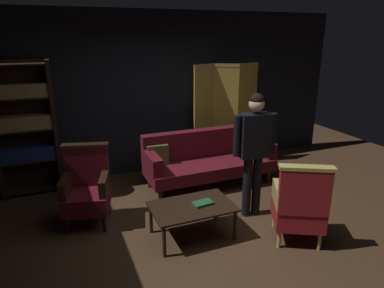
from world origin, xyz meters
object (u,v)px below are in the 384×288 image
(standing_figure, at_px, (254,145))
(potted_plant, at_px, (93,168))
(armchair_gilt_accent, at_px, (300,205))
(book_green_cloth, at_px, (203,203))
(folding_screen, at_px, (226,114))
(armchair_wing_left, at_px, (87,188))
(velvet_couch, at_px, (208,158))
(coffee_table, at_px, (192,209))
(bookshelf, at_px, (25,127))

(standing_figure, height_order, potted_plant, standing_figure)
(armchair_gilt_accent, bearing_deg, book_green_cloth, 150.66)
(folding_screen, relative_size, potted_plant, 2.53)
(armchair_wing_left, distance_m, book_green_cloth, 1.55)
(armchair_gilt_accent, bearing_deg, folding_screen, 81.33)
(velvet_couch, xyz_separation_m, coffee_table, (-0.85, -1.39, -0.08))
(coffee_table, bearing_deg, armchair_gilt_accent, -27.14)
(armchair_gilt_accent, distance_m, armchair_wing_left, 2.69)
(standing_figure, bearing_deg, coffee_table, -168.92)
(armchair_wing_left, xyz_separation_m, book_green_cloth, (1.27, -0.88, -0.05))
(armchair_gilt_accent, bearing_deg, velvet_couch, 98.13)
(velvet_couch, xyz_separation_m, armchair_gilt_accent, (0.28, -1.97, 0.04))
(folding_screen, xyz_separation_m, potted_plant, (-2.50, -0.40, -0.56))
(armchair_gilt_accent, bearing_deg, bookshelf, 137.76)
(potted_plant, xyz_separation_m, book_green_cloth, (1.10, -1.72, 0.01))
(velvet_couch, xyz_separation_m, armchair_wing_left, (-1.99, -0.53, 0.04))
(coffee_table, distance_m, armchair_wing_left, 1.43)
(coffee_table, height_order, standing_figure, standing_figure)
(standing_figure, relative_size, book_green_cloth, 7.10)
(velvet_couch, height_order, armchair_gilt_accent, armchair_gilt_accent)
(folding_screen, xyz_separation_m, standing_figure, (-0.58, -1.91, 0.04))
(armchair_gilt_accent, relative_size, potted_plant, 1.38)
(bookshelf, bearing_deg, folding_screen, -0.51)
(folding_screen, relative_size, book_green_cloth, 7.93)
(armchair_wing_left, height_order, potted_plant, armchair_wing_left)
(bookshelf, xyz_separation_m, armchair_gilt_accent, (2.98, -2.71, -0.58))
(standing_figure, bearing_deg, book_green_cloth, -165.99)
(velvet_couch, relative_size, coffee_table, 2.12)
(bookshelf, bearing_deg, armchair_gilt_accent, -42.24)
(velvet_couch, distance_m, coffee_table, 1.63)
(bookshelf, distance_m, coffee_table, 2.90)
(potted_plant, distance_m, book_green_cloth, 2.04)
(folding_screen, xyz_separation_m, coffee_table, (-1.54, -2.10, -0.61))
(armchair_wing_left, bearing_deg, armchair_gilt_accent, -32.34)
(potted_plant, bearing_deg, book_green_cloth, -57.50)
(velvet_couch, bearing_deg, standing_figure, -84.88)
(armchair_gilt_accent, distance_m, potted_plant, 3.10)
(coffee_table, xyz_separation_m, potted_plant, (-0.96, 1.70, 0.06))
(potted_plant, bearing_deg, standing_figure, -38.25)
(folding_screen, relative_size, velvet_couch, 0.90)
(velvet_couch, height_order, book_green_cloth, velvet_couch)
(armchair_gilt_accent, relative_size, armchair_wing_left, 1.00)
(coffee_table, relative_size, armchair_wing_left, 0.96)
(coffee_table, xyz_separation_m, armchair_gilt_accent, (1.13, -0.58, 0.12))
(bookshelf, height_order, book_green_cloth, bookshelf)
(folding_screen, distance_m, book_green_cloth, 2.60)
(folding_screen, relative_size, coffee_table, 1.90)
(folding_screen, height_order, standing_figure, folding_screen)
(folding_screen, xyz_separation_m, armchair_gilt_accent, (-0.41, -2.68, -0.50))
(folding_screen, xyz_separation_m, bookshelf, (-3.39, 0.03, 0.09))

